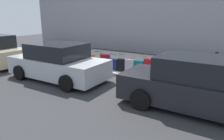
{
  "coord_description": "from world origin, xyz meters",
  "views": [
    {
      "loc": [
        -4.83,
        7.83,
        2.78
      ],
      "look_at": [
        -0.41,
        0.65,
        0.49
      ],
      "focal_mm": 32.91,
      "sensor_mm": 36.0,
      "label": 1
    }
  ],
  "objects": [
    {
      "name": "suitcase_red_3",
      "position": [
        -1.62,
        -0.49,
        0.52
      ],
      "size": [
        0.42,
        0.28,
        1.08
      ],
      "color": "red",
      "rests_on": "sidewalk_curb"
    },
    {
      "name": "parked_car_silver_1",
      "position": [
        1.74,
        1.65,
        0.75
      ],
      "size": [
        4.45,
        2.15,
        1.59
      ],
      "color": "#B2B5BA",
      "rests_on": "ground_plane"
    },
    {
      "name": "sidewalk_curb",
      "position": [
        0.0,
        -2.5,
        0.07
      ],
      "size": [
        18.0,
        5.0,
        0.14
      ],
      "primitive_type": "cube",
      "color": "#ADA89E",
      "rests_on": "ground_plane"
    },
    {
      "name": "parked_car_charcoal_0",
      "position": [
        -3.99,
        1.65,
        0.75
      ],
      "size": [
        4.55,
        2.03,
        1.6
      ],
      "color": "black",
      "rests_on": "ground_plane"
    },
    {
      "name": "bollard_post",
      "position": [
        2.79,
        -0.39,
        0.5
      ],
      "size": [
        0.14,
        0.14,
        0.72
      ],
      "primitive_type": "cylinder",
      "color": "brown",
      "rests_on": "sidewalk_curb"
    },
    {
      "name": "suitcase_navy_0",
      "position": [
        -2.98,
        -0.59,
        0.45
      ],
      "size": [
        0.37,
        0.22,
        0.94
      ],
      "color": "navy",
      "rests_on": "sidewalk_curb"
    },
    {
      "name": "fire_hydrant",
      "position": [
        2.32,
        -0.54,
        0.55
      ],
      "size": [
        0.39,
        0.21,
        0.78
      ],
      "color": "#D89E0C",
      "rests_on": "sidewalk_curb"
    },
    {
      "name": "suitcase_silver_5",
      "position": [
        -0.7,
        -0.47,
        0.46
      ],
      "size": [
        0.47,
        0.19,
        0.69
      ],
      "color": "#9EA0A8",
      "rests_on": "sidewalk_curb"
    },
    {
      "name": "suitcase_maroon_8",
      "position": [
        0.7,
        -0.52,
        0.51
      ],
      "size": [
        0.48,
        0.25,
        1.01
      ],
      "color": "maroon",
      "rests_on": "sidewalk_curb"
    },
    {
      "name": "suitcase_black_6",
      "position": [
        -0.25,
        -0.47,
        0.45
      ],
      "size": [
        0.36,
        0.23,
        0.85
      ],
      "color": "black",
      "rests_on": "sidewalk_curb"
    },
    {
      "name": "suitcase_maroon_1",
      "position": [
        -2.58,
        -0.55,
        0.45
      ],
      "size": [
        0.36,
        0.22,
        0.68
      ],
      "color": "maroon",
      "rests_on": "sidewalk_curb"
    },
    {
      "name": "suitcase_red_10",
      "position": [
        1.66,
        -0.56,
        0.43
      ],
      "size": [
        0.45,
        0.23,
        0.9
      ],
      "color": "red",
      "rests_on": "sidewalk_curb"
    },
    {
      "name": "suitcase_teal_4",
      "position": [
        -1.17,
        -0.47,
        0.46
      ],
      "size": [
        0.4,
        0.28,
        0.95
      ],
      "color": "#0F606B",
      "rests_on": "sidewalk_curb"
    },
    {
      "name": "suitcase_olive_9",
      "position": [
        1.19,
        -0.55,
        0.42
      ],
      "size": [
        0.41,
        0.26,
        0.82
      ],
      "color": "#59601E",
      "rests_on": "sidewalk_curb"
    },
    {
      "name": "suitcase_olive_2",
      "position": [
        -2.11,
        -0.47,
        0.4
      ],
      "size": [
        0.5,
        0.26,
        0.72
      ],
      "color": "#59601E",
      "rests_on": "sidewalk_curb"
    },
    {
      "name": "parking_meter",
      "position": [
        -4.2,
        -0.79,
        0.97
      ],
      "size": [
        0.12,
        0.09,
        1.27
      ],
      "color": "slate",
      "rests_on": "sidewalk_curb"
    },
    {
      "name": "suitcase_navy_7",
      "position": [
        0.2,
        -0.48,
        0.42
      ],
      "size": [
        0.46,
        0.22,
        0.79
      ],
      "color": "navy",
      "rests_on": "sidewalk_curb"
    },
    {
      "name": "ground_plane",
      "position": [
        0.0,
        0.0,
        0.0
      ],
      "size": [
        40.0,
        40.0,
        0.0
      ],
      "primitive_type": "plane",
      "color": "#333335"
    }
  ]
}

